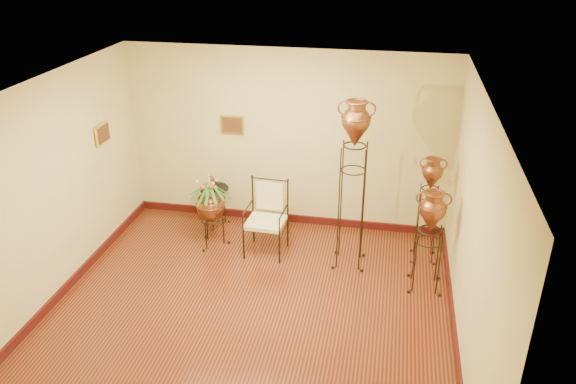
% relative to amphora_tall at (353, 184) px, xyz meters
% --- Properties ---
extents(ground, '(5.00, 5.00, 0.00)m').
position_rel_amphora_tall_xyz_m(ground, '(-1.11, -1.43, -1.23)').
color(ground, brown).
rests_on(ground, ground).
extents(room_shell, '(5.02, 5.02, 2.81)m').
position_rel_amphora_tall_xyz_m(room_shell, '(-1.11, -1.42, 0.50)').
color(room_shell, beige).
rests_on(room_shell, ground).
extents(amphora_tall, '(0.52, 0.52, 2.41)m').
position_rel_amphora_tall_xyz_m(amphora_tall, '(0.00, 0.00, 0.00)').
color(amphora_tall, black).
rests_on(amphora_tall, ground).
extents(amphora_mid, '(0.44, 0.44, 1.58)m').
position_rel_amphora_tall_xyz_m(amphora_mid, '(1.04, 0.32, -0.43)').
color(amphora_mid, black).
rests_on(amphora_mid, ground).
extents(amphora_short, '(0.56, 0.56, 1.42)m').
position_rel_amphora_tall_xyz_m(amphora_short, '(1.04, -0.39, -0.52)').
color(amphora_short, black).
rests_on(amphora_short, ground).
extents(planter_urn, '(0.87, 0.87, 1.22)m').
position_rel_amphora_tall_xyz_m(planter_urn, '(-2.07, 0.12, -0.55)').
color(planter_urn, black).
rests_on(planter_urn, ground).
extents(armchair, '(0.64, 0.60, 1.09)m').
position_rel_amphora_tall_xyz_m(armchair, '(-1.22, 0.04, -0.68)').
color(armchair, black).
rests_on(armchair, ground).
extents(side_table, '(0.50, 0.50, 0.83)m').
position_rel_amphora_tall_xyz_m(side_table, '(-2.21, 0.72, -0.89)').
color(side_table, black).
rests_on(side_table, ground).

